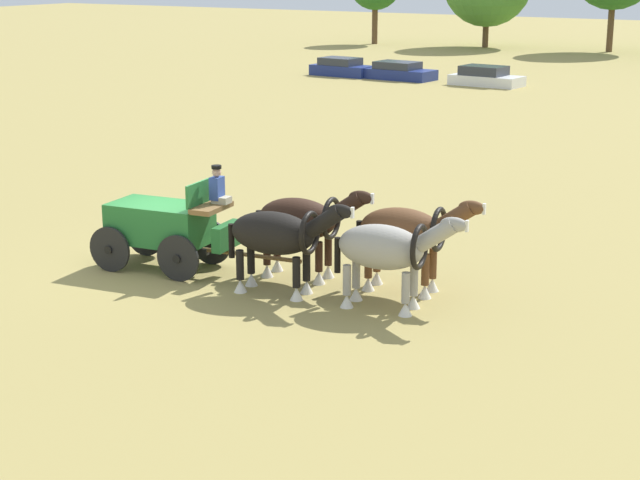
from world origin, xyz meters
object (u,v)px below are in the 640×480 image
at_px(draft_horse_rear_off, 278,236).
at_px(parked_vehicle_b, 399,72).
at_px(draft_horse_lead_off, 387,250).
at_px(parked_vehicle_a, 342,68).
at_px(show_wagon, 166,225).
at_px(draft_horse_rear_near, 302,221).
at_px(parked_vehicle_c, 486,77).
at_px(draft_horse_lead_near, 407,232).

distance_m(draft_horse_rear_off, parked_vehicle_b, 43.17).
bearing_deg(draft_horse_rear_off, draft_horse_lead_off, 7.09).
bearing_deg(parked_vehicle_a, draft_horse_rear_off, -61.98).
bearing_deg(draft_horse_rear_off, show_wagon, 176.10).
relative_size(draft_horse_rear_near, parked_vehicle_c, 0.69).
height_order(draft_horse_lead_off, parked_vehicle_a, draft_horse_lead_off).
xyz_separation_m(draft_horse_rear_off, parked_vehicle_c, (-11.14, 39.44, -0.86)).
xyz_separation_m(show_wagon, draft_horse_rear_near, (3.27, 1.06, 0.29)).
bearing_deg(parked_vehicle_b, parked_vehicle_c, -2.35).
bearing_deg(draft_horse_rear_off, parked_vehicle_b, 113.18).
height_order(draft_horse_rear_near, draft_horse_lead_off, draft_horse_rear_near).
bearing_deg(draft_horse_rear_off, parked_vehicle_c, 105.78).
relative_size(draft_horse_rear_off, parked_vehicle_c, 0.71).
distance_m(draft_horse_rear_off, draft_horse_lead_off, 2.60).
xyz_separation_m(parked_vehicle_a, parked_vehicle_c, (9.94, -0.19, -0.00)).
xyz_separation_m(draft_horse_lead_near, parked_vehicle_a, (-23.50, 38.02, -0.90)).
relative_size(draft_horse_rear_off, draft_horse_lead_near, 1.02).
relative_size(parked_vehicle_b, parked_vehicle_c, 1.03).
bearing_deg(parked_vehicle_b, show_wagon, -71.03).
relative_size(draft_horse_lead_off, parked_vehicle_c, 0.68).
relative_size(draft_horse_lead_near, parked_vehicle_a, 0.72).
xyz_separation_m(draft_horse_rear_near, parked_vehicle_b, (-16.83, 38.39, -0.91)).
distance_m(draft_horse_lead_near, parked_vehicle_b, 42.74).
bearing_deg(draft_horse_lead_near, draft_horse_rear_near, -172.91).
bearing_deg(parked_vehicle_a, draft_horse_rear_near, -61.38).
distance_m(draft_horse_lead_near, parked_vehicle_c, 40.20).
relative_size(draft_horse_lead_off, parked_vehicle_b, 0.67).
distance_m(draft_horse_rear_near, draft_horse_rear_off, 1.30).
height_order(draft_horse_rear_off, parked_vehicle_b, draft_horse_rear_off).
xyz_separation_m(show_wagon, draft_horse_rear_off, (3.43, -0.23, 0.26)).
height_order(draft_horse_lead_off, parked_vehicle_b, draft_horse_lead_off).
distance_m(draft_horse_rear_off, draft_horse_lead_near, 2.90).
bearing_deg(draft_horse_rear_off, draft_horse_lead_near, 33.69).
bearing_deg(show_wagon, draft_horse_rear_off, -3.90).
distance_m(show_wagon, draft_horse_rear_off, 3.45).
bearing_deg(draft_horse_lead_off, show_wagon, -179.17).
xyz_separation_m(draft_horse_lead_near, parked_vehicle_b, (-19.41, 38.07, -0.93)).
height_order(draft_horse_lead_near, parked_vehicle_a, draft_horse_lead_near).
bearing_deg(draft_horse_rear_near, draft_horse_rear_off, -82.79).
bearing_deg(parked_vehicle_a, draft_horse_lead_near, -58.28).
bearing_deg(draft_horse_lead_near, show_wagon, -166.76).
xyz_separation_m(show_wagon, parked_vehicle_a, (-17.65, 39.39, -0.60)).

